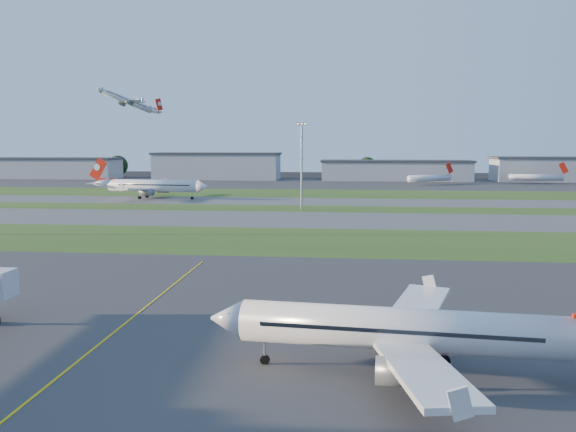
# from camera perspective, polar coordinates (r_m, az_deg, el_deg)

# --- Properties ---
(ground) EXTENTS (700.00, 700.00, 0.00)m
(ground) POSITION_cam_1_polar(r_m,az_deg,el_deg) (67.91, -19.28, -9.46)
(ground) COLOR black
(ground) RESTS_ON ground
(apron_near) EXTENTS (300.00, 70.00, 0.01)m
(apron_near) POSITION_cam_1_polar(r_m,az_deg,el_deg) (67.91, -19.28, -9.46)
(apron_near) COLOR #333335
(apron_near) RESTS_ON ground
(grass_strip_a) EXTENTS (300.00, 34.00, 0.01)m
(grass_strip_a) POSITION_cam_1_polar(r_m,az_deg,el_deg) (115.85, -8.29, -2.34)
(grass_strip_a) COLOR #2E521B
(grass_strip_a) RESTS_ON ground
(taxiway_a) EXTENTS (300.00, 32.00, 0.01)m
(taxiway_a) POSITION_cam_1_polar(r_m,az_deg,el_deg) (147.71, -5.15, -0.26)
(taxiway_a) COLOR #515154
(taxiway_a) RESTS_ON ground
(grass_strip_b) EXTENTS (300.00, 18.00, 0.01)m
(grass_strip_b) POSITION_cam_1_polar(r_m,az_deg,el_deg) (172.13, -3.55, 0.81)
(grass_strip_b) COLOR #2E521B
(grass_strip_b) RESTS_ON ground
(taxiway_b) EXTENTS (300.00, 26.00, 0.01)m
(taxiway_b) POSITION_cam_1_polar(r_m,az_deg,el_deg) (193.74, -2.48, 1.52)
(taxiway_b) COLOR #515154
(taxiway_b) RESTS_ON ground
(grass_strip_c) EXTENTS (300.00, 40.00, 0.01)m
(grass_strip_c) POSITION_cam_1_polar(r_m,az_deg,el_deg) (226.30, -1.25, 2.33)
(grass_strip_c) COLOR #2E521B
(grass_strip_c) RESTS_ON ground
(apron_far) EXTENTS (400.00, 80.00, 0.01)m
(apron_far) POSITION_cam_1_polar(r_m,az_deg,el_deg) (285.76, 0.27, 3.34)
(apron_far) COLOR #333335
(apron_far) RESTS_ON ground
(yellow_line) EXTENTS (0.25, 60.00, 0.02)m
(yellow_line) POSITION_cam_1_polar(r_m,az_deg,el_deg) (65.98, -15.29, -9.80)
(yellow_line) COLOR gold
(yellow_line) RESTS_ON ground
(airliner_parked) EXTENTS (34.66, 29.31, 10.81)m
(airliner_parked) POSITION_cam_1_polar(r_m,az_deg,el_deg) (48.20, 12.45, -11.34)
(airliner_parked) COLOR white
(airliner_parked) RESTS_ON ground
(airliner_taxiing) EXTENTS (42.16, 35.62, 13.16)m
(airliner_taxiing) POSITION_cam_1_polar(r_m,az_deg,el_deg) (208.01, -13.63, 2.99)
(airliner_taxiing) COLOR white
(airliner_taxiing) RESTS_ON ground
(airliner_departing) EXTENTS (24.48, 23.60, 10.06)m
(airliner_departing) POSITION_cam_1_polar(r_m,az_deg,el_deg) (293.27, -15.99, 11.19)
(airliner_departing) COLOR white
(mini_jet_near) EXTENTS (24.54, 17.65, 9.48)m
(mini_jet_near) POSITION_cam_1_polar(r_m,az_deg,el_deg) (284.43, 14.20, 3.76)
(mini_jet_near) COLOR white
(mini_jet_near) RESTS_ON ground
(mini_jet_far) EXTENTS (28.62, 3.91, 9.48)m
(mini_jet_far) POSITION_cam_1_polar(r_m,az_deg,el_deg) (309.19, 23.90, 3.62)
(mini_jet_far) COLOR white
(mini_jet_far) RESTS_ON ground
(light_mast_centre) EXTENTS (3.20, 0.70, 25.80)m
(light_mast_centre) POSITION_cam_1_polar(r_m,az_deg,el_deg) (167.30, 1.40, 5.72)
(light_mast_centre) COLOR gray
(light_mast_centre) RESTS_ON ground
(hangar_far_west) EXTENTS (91.80, 23.00, 12.20)m
(hangar_far_west) POSITION_cam_1_polar(r_m,az_deg,el_deg) (361.11, -23.71, 4.50)
(hangar_far_west) COLOR #A7A9AF
(hangar_far_west) RESTS_ON ground
(hangar_west) EXTENTS (71.40, 23.00, 15.20)m
(hangar_west) POSITION_cam_1_polar(r_m,az_deg,el_deg) (322.38, -7.21, 5.07)
(hangar_west) COLOR #A7A9AF
(hangar_west) RESTS_ON ground
(hangar_east) EXTENTS (81.60, 23.00, 11.20)m
(hangar_east) POSITION_cam_1_polar(r_m,az_deg,el_deg) (315.13, 10.85, 4.59)
(hangar_east) COLOR #A7A9AF
(hangar_east) RESTS_ON ground
(tree_west) EXTENTS (12.10, 12.10, 13.20)m
(tree_west) POSITION_cam_1_polar(r_m,az_deg,el_deg) (356.85, -16.91, 4.93)
(tree_west) COLOR black
(tree_west) RESTS_ON ground
(tree_mid_west) EXTENTS (9.90, 9.90, 10.80)m
(tree_mid_west) POSITION_cam_1_polar(r_m,az_deg,el_deg) (328.56, -2.50, 4.84)
(tree_mid_west) COLOR black
(tree_mid_west) RESTS_ON ground
(tree_mid_east) EXTENTS (11.55, 11.55, 12.60)m
(tree_mid_east) POSITION_cam_1_polar(r_m,az_deg,el_deg) (328.15, 8.03, 4.95)
(tree_mid_east) COLOR black
(tree_mid_east) RESTS_ON ground
(tree_east) EXTENTS (10.45, 10.45, 11.40)m
(tree_east) POSITION_cam_1_polar(r_m,az_deg,el_deg) (337.28, 20.92, 4.50)
(tree_east) COLOR black
(tree_east) RESTS_ON ground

